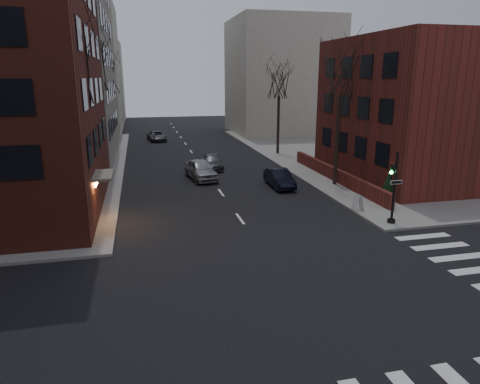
% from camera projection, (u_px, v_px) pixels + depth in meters
% --- Properties ---
extents(ground, '(160.00, 160.00, 0.00)m').
position_uv_depth(ground, '(325.00, 335.00, 13.76)').
color(ground, black).
rests_on(ground, ground).
extents(sidewalk_far_right, '(44.00, 44.00, 0.15)m').
position_uv_depth(sidewalk_far_right, '(453.00, 150.00, 48.31)').
color(sidewalk_far_right, gray).
rests_on(sidewalk_far_right, ground).
extents(building_left_tan, '(18.00, 18.00, 28.00)m').
position_uv_depth(building_left_tan, '(0.00, 8.00, 38.35)').
color(building_left_tan, gray).
rests_on(building_left_tan, ground).
extents(building_right_brick, '(12.00, 14.00, 11.00)m').
position_uv_depth(building_right_brick, '(423.00, 110.00, 33.81)').
color(building_right_brick, maroon).
rests_on(building_right_brick, ground).
extents(low_wall_right, '(0.35, 16.00, 1.00)m').
position_uv_depth(low_wall_right, '(335.00, 174.00, 33.50)').
color(low_wall_right, maroon).
rests_on(low_wall_right, sidewalk_far_right).
extents(building_distant_la, '(14.00, 16.00, 18.00)m').
position_uv_depth(building_distant_la, '(66.00, 70.00, 59.84)').
color(building_distant_la, '#BFB4A1').
rests_on(building_distant_la, ground).
extents(building_distant_ra, '(14.00, 14.00, 16.00)m').
position_uv_depth(building_distant_ra, '(281.00, 77.00, 61.98)').
color(building_distant_ra, '#BFB4A1').
rests_on(building_distant_ra, ground).
extents(building_distant_lb, '(10.00, 12.00, 14.00)m').
position_uv_depth(building_distant_lb, '(94.00, 83.00, 76.78)').
color(building_distant_lb, '#BFB4A1').
rests_on(building_distant_lb, ground).
extents(traffic_signal, '(0.76, 0.44, 4.00)m').
position_uv_depth(traffic_signal, '(393.00, 192.00, 23.47)').
color(traffic_signal, black).
rests_on(traffic_signal, sidewalk_far_right).
extents(tree_left_a, '(4.18, 4.18, 10.26)m').
position_uv_depth(tree_left_a, '(71.00, 68.00, 22.79)').
color(tree_left_a, '#2D231C').
rests_on(tree_left_a, sidewalk_far_left).
extents(tree_left_b, '(4.40, 4.40, 10.80)m').
position_uv_depth(tree_left_b, '(92.00, 65.00, 33.96)').
color(tree_left_b, '#2D231C').
rests_on(tree_left_b, sidewalk_far_left).
extents(tree_left_c, '(3.96, 3.96, 9.72)m').
position_uv_depth(tree_left_c, '(105.00, 77.00, 47.35)').
color(tree_left_c, '#2D231C').
rests_on(tree_left_c, sidewalk_far_left).
extents(tree_right_a, '(3.96, 3.96, 9.72)m').
position_uv_depth(tree_right_a, '(341.00, 77.00, 30.53)').
color(tree_right_a, '#2D231C').
rests_on(tree_right_a, sidewalk_far_right).
extents(tree_right_b, '(3.74, 3.74, 9.18)m').
position_uv_depth(tree_right_b, '(279.00, 81.00, 43.80)').
color(tree_right_b, '#2D231C').
rests_on(tree_right_b, sidewalk_far_right).
extents(streetlamp_near, '(0.36, 0.36, 6.28)m').
position_uv_depth(streetlamp_near, '(101.00, 130.00, 31.55)').
color(streetlamp_near, black).
rests_on(streetlamp_near, sidewalk_far_left).
extents(streetlamp_far, '(0.36, 0.36, 6.28)m').
position_uv_depth(streetlamp_far, '(115.00, 110.00, 50.35)').
color(streetlamp_far, black).
rests_on(streetlamp_far, sidewalk_far_left).
extents(parked_sedan, '(1.43, 4.06, 1.33)m').
position_uv_depth(parked_sedan, '(279.00, 178.00, 32.14)').
color(parked_sedan, black).
rests_on(parked_sedan, ground).
extents(car_lane_silver, '(2.51, 4.88, 1.59)m').
position_uv_depth(car_lane_silver, '(201.00, 169.00, 34.56)').
color(car_lane_silver, '#949499').
rests_on(car_lane_silver, ground).
extents(car_lane_gray, '(2.08, 4.41, 1.24)m').
position_uv_depth(car_lane_gray, '(212.00, 162.00, 38.60)').
color(car_lane_gray, '#38383C').
rests_on(car_lane_gray, ground).
extents(car_lane_far, '(2.60, 4.66, 1.23)m').
position_uv_depth(car_lane_far, '(157.00, 136.00, 55.45)').
color(car_lane_far, '#414146').
rests_on(car_lane_far, ground).
extents(sandwich_board, '(0.43, 0.60, 0.97)m').
position_uv_depth(sandwich_board, '(358.00, 202.00, 26.07)').
color(sandwich_board, white).
rests_on(sandwich_board, sidewalk_far_right).
extents(evergreen_shrub, '(1.55, 1.55, 2.15)m').
position_uv_depth(evergreen_shrub, '(390.00, 183.00, 28.30)').
color(evergreen_shrub, black).
rests_on(evergreen_shrub, sidewalk_far_right).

